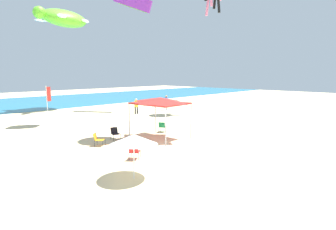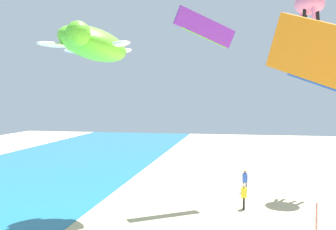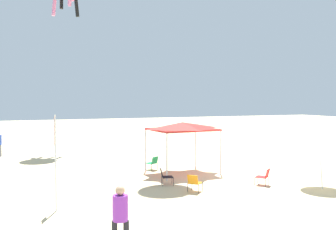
{
  "view_description": "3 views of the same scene",
  "coord_description": "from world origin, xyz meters",
  "px_view_note": "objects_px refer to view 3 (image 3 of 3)",
  "views": [
    {
      "loc": [
        -11.6,
        -11.52,
        4.54
      ],
      "look_at": [
        2.59,
        2.26,
        1.45
      ],
      "focal_mm": 28.52,
      "sensor_mm": 36.0,
      "label": 1
    },
    {
      "loc": [
        -19.08,
        12.25,
        7.8
      ],
      "look_at": [
        0.63,
        15.94,
        6.84
      ],
      "focal_mm": 40.11,
      "sensor_mm": 36.0,
      "label": 2
    },
    {
      "loc": [
        -17.99,
        10.48,
        4.22
      ],
      "look_at": [
        0.3,
        2.99,
        3.36
      ],
      "focal_mm": 40.02,
      "sensor_mm": 36.0,
      "label": 3
    }
  ],
  "objects_px": {
    "folding_chair_near_cooler": "(165,175)",
    "banner_flag": "(55,153)",
    "beach_umbrella": "(320,152)",
    "folding_chair_facing_ocean": "(194,182)",
    "folding_chair_right_of_tent": "(264,176)",
    "folding_chair_left_of_tent": "(153,162)",
    "person_by_tent": "(120,212)",
    "canopy_tent": "(182,127)"
  },
  "relations": [
    {
      "from": "folding_chair_right_of_tent",
      "to": "folding_chair_facing_ocean",
      "type": "xyz_separation_m",
      "value": [
        0.09,
        3.75,
        0.0
      ]
    },
    {
      "from": "canopy_tent",
      "to": "person_by_tent",
      "type": "xyz_separation_m",
      "value": [
        -9.23,
        6.1,
        -1.58
      ]
    },
    {
      "from": "person_by_tent",
      "to": "folding_chair_left_of_tent",
      "type": "bearing_deg",
      "value": -94.27
    },
    {
      "from": "banner_flag",
      "to": "folding_chair_right_of_tent",
      "type": "bearing_deg",
      "value": -87.28
    },
    {
      "from": "banner_flag",
      "to": "person_by_tent",
      "type": "distance_m",
      "value": 4.8
    },
    {
      "from": "folding_chair_right_of_tent",
      "to": "folding_chair_left_of_tent",
      "type": "xyz_separation_m",
      "value": [
        5.74,
        3.69,
        0.0
      ]
    },
    {
      "from": "folding_chair_left_of_tent",
      "to": "person_by_tent",
      "type": "height_order",
      "value": "person_by_tent"
    },
    {
      "from": "folding_chair_left_of_tent",
      "to": "person_by_tent",
      "type": "distance_m",
      "value": 11.75
    },
    {
      "from": "folding_chair_near_cooler",
      "to": "folding_chair_left_of_tent",
      "type": "distance_m",
      "value": 3.95
    },
    {
      "from": "canopy_tent",
      "to": "folding_chair_near_cooler",
      "type": "height_order",
      "value": "canopy_tent"
    },
    {
      "from": "folding_chair_near_cooler",
      "to": "banner_flag",
      "type": "height_order",
      "value": "banner_flag"
    },
    {
      "from": "beach_umbrella",
      "to": "person_by_tent",
      "type": "xyz_separation_m",
      "value": [
        -3.39,
        10.49,
        -0.66
      ]
    },
    {
      "from": "canopy_tent",
      "to": "folding_chair_left_of_tent",
      "type": "distance_m",
      "value": 2.91
    },
    {
      "from": "folding_chair_near_cooler",
      "to": "folding_chair_facing_ocean",
      "type": "distance_m",
      "value": 1.91
    },
    {
      "from": "folding_chair_near_cooler",
      "to": "banner_flag",
      "type": "xyz_separation_m",
      "value": [
        -2.33,
        5.36,
        1.72
      ]
    },
    {
      "from": "beach_umbrella",
      "to": "folding_chair_facing_ocean",
      "type": "xyz_separation_m",
      "value": [
        1.65,
        5.72,
        -1.26
      ]
    },
    {
      "from": "beach_umbrella",
      "to": "folding_chair_right_of_tent",
      "type": "xyz_separation_m",
      "value": [
        1.56,
        1.97,
        -1.26
      ]
    },
    {
      "from": "beach_umbrella",
      "to": "person_by_tent",
      "type": "relative_size",
      "value": 1.15
    },
    {
      "from": "beach_umbrella",
      "to": "folding_chair_near_cooler",
      "type": "distance_m",
      "value": 7.39
    },
    {
      "from": "beach_umbrella",
      "to": "folding_chair_near_cooler",
      "type": "xyz_separation_m",
      "value": [
        3.43,
        6.43,
        -1.26
      ]
    },
    {
      "from": "beach_umbrella",
      "to": "canopy_tent",
      "type": "bearing_deg",
      "value": 36.99
    },
    {
      "from": "banner_flag",
      "to": "folding_chair_facing_ocean",
      "type": "bearing_deg",
      "value": -84.79
    },
    {
      "from": "folding_chair_right_of_tent",
      "to": "folding_chair_facing_ocean",
      "type": "bearing_deg",
      "value": -39.36
    },
    {
      "from": "folding_chair_facing_ocean",
      "to": "canopy_tent",
      "type": "bearing_deg",
      "value": -59.54
    },
    {
      "from": "beach_umbrella",
      "to": "folding_chair_right_of_tent",
      "type": "height_order",
      "value": "beach_umbrella"
    },
    {
      "from": "beach_umbrella",
      "to": "person_by_tent",
      "type": "height_order",
      "value": "beach_umbrella"
    },
    {
      "from": "folding_chair_near_cooler",
      "to": "beach_umbrella",
      "type": "bearing_deg",
      "value": -103.64
    },
    {
      "from": "folding_chair_facing_ocean",
      "to": "folding_chair_near_cooler",
      "type": "bearing_deg",
      "value": -20.37
    },
    {
      "from": "person_by_tent",
      "to": "folding_chair_near_cooler",
      "type": "bearing_deg",
      "value": -100.79
    },
    {
      "from": "beach_umbrella",
      "to": "banner_flag",
      "type": "bearing_deg",
      "value": 84.68
    },
    {
      "from": "folding_chair_near_cooler",
      "to": "folding_chair_left_of_tent",
      "type": "bearing_deg",
      "value": 3.31
    },
    {
      "from": "canopy_tent",
      "to": "folding_chair_facing_ocean",
      "type": "xyz_separation_m",
      "value": [
        -4.19,
        1.32,
        -2.18
      ]
    },
    {
      "from": "canopy_tent",
      "to": "person_by_tent",
      "type": "relative_size",
      "value": 1.99
    },
    {
      "from": "canopy_tent",
      "to": "folding_chair_right_of_tent",
      "type": "distance_m",
      "value": 5.38
    },
    {
      "from": "beach_umbrella",
      "to": "banner_flag",
      "type": "xyz_separation_m",
      "value": [
        1.1,
        11.79,
        0.46
      ]
    },
    {
      "from": "beach_umbrella",
      "to": "folding_chair_right_of_tent",
      "type": "distance_m",
      "value": 2.81
    },
    {
      "from": "folding_chair_right_of_tent",
      "to": "banner_flag",
      "type": "relative_size",
      "value": 0.22
    },
    {
      "from": "folding_chair_facing_ocean",
      "to": "person_by_tent",
      "type": "bearing_deg",
      "value": 94.54
    },
    {
      "from": "folding_chair_left_of_tent",
      "to": "banner_flag",
      "type": "xyz_separation_m",
      "value": [
        -6.21,
        6.13,
        1.72
      ]
    },
    {
      "from": "canopy_tent",
      "to": "beach_umbrella",
      "type": "relative_size",
      "value": 1.74
    },
    {
      "from": "folding_chair_near_cooler",
      "to": "person_by_tent",
      "type": "height_order",
      "value": "person_by_tent"
    },
    {
      "from": "folding_chair_near_cooler",
      "to": "person_by_tent",
      "type": "bearing_deg",
      "value": 163.61
    }
  ]
}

